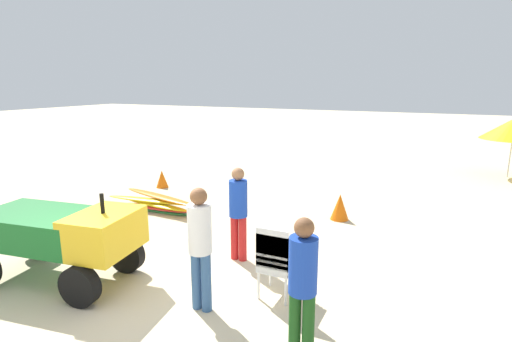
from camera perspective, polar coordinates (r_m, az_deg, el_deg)
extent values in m
plane|color=beige|center=(6.46, -17.16, -16.60)|extent=(80.00, 80.00, 0.00)
cube|color=#146023|center=(7.22, -28.36, -7.06)|extent=(1.94, 1.35, 0.50)
cube|color=gold|center=(6.43, -20.75, -8.17)|extent=(0.95, 1.20, 0.60)
cylinder|color=black|center=(6.29, -21.06, -4.33)|extent=(0.07, 0.07, 0.30)
cylinder|color=black|center=(7.09, -17.96, -11.24)|extent=(0.62, 0.27, 0.60)
cylinder|color=black|center=(6.31, -23.80, -14.78)|extent=(0.62, 0.27, 0.60)
cylinder|color=black|center=(8.20, -28.48, -8.89)|extent=(0.62, 0.27, 0.60)
cube|color=white|center=(6.01, 3.10, -13.59)|extent=(0.48, 0.48, 0.04)
cube|color=white|center=(5.74, 2.28, -12.69)|extent=(0.48, 0.04, 0.40)
cube|color=white|center=(5.97, 3.11, -12.82)|extent=(0.48, 0.48, 0.04)
cube|color=white|center=(5.70, 2.28, -11.87)|extent=(0.48, 0.04, 0.40)
cube|color=white|center=(5.93, 3.12, -12.03)|extent=(0.48, 0.48, 0.04)
cube|color=white|center=(5.67, 2.29, -11.04)|extent=(0.48, 0.04, 0.40)
cube|color=white|center=(5.90, 3.14, -11.24)|extent=(0.48, 0.48, 0.04)
cube|color=white|center=(5.63, 2.30, -10.20)|extent=(0.48, 0.04, 0.40)
cylinder|color=white|center=(6.22, 5.69, -15.04)|extent=(0.04, 0.04, 0.42)
cylinder|color=white|center=(6.36, 2.01, -14.35)|extent=(0.04, 0.04, 0.42)
cylinder|color=white|center=(5.88, 4.25, -16.79)|extent=(0.04, 0.04, 0.42)
cylinder|color=white|center=(6.02, 0.36, -16.00)|extent=(0.04, 0.04, 0.42)
ellipsoid|color=green|center=(10.15, -14.13, -5.31)|extent=(2.19, 0.31, 0.08)
ellipsoid|color=red|center=(10.00, -14.06, -5.08)|extent=(1.92, 0.36, 0.08)
ellipsoid|color=yellow|center=(9.97, -14.09, -4.65)|extent=(2.00, 0.48, 0.08)
ellipsoid|color=yellow|center=(10.04, -14.60, -4.08)|extent=(2.49, 0.57, 0.08)
ellipsoid|color=orange|center=(10.03, -13.59, -3.57)|extent=(2.49, 0.83, 0.08)
cylinder|color=#194C19|center=(4.88, 5.54, -20.81)|extent=(0.14, 0.14, 0.82)
cylinder|color=#194C19|center=(4.84, 7.45, -21.18)|extent=(0.14, 0.14, 0.82)
cylinder|color=#193FB2|center=(4.50, 6.73, -13.20)|extent=(0.32, 0.32, 0.65)
sphere|color=brown|center=(4.33, 6.88, -8.02)|extent=(0.22, 0.22, 0.22)
cylinder|color=#33598C|center=(5.77, -8.49, -15.07)|extent=(0.14, 0.14, 0.85)
cylinder|color=#33598C|center=(5.69, -7.10, -15.44)|extent=(0.14, 0.14, 0.85)
cylinder|color=white|center=(5.42, -8.04, -8.16)|extent=(0.32, 0.32, 0.67)
sphere|color=brown|center=(5.28, -8.18, -3.59)|extent=(0.23, 0.23, 0.23)
cylinder|color=red|center=(7.18, -3.07, -9.39)|extent=(0.14, 0.14, 0.81)
cylinder|color=red|center=(7.11, -1.92, -9.60)|extent=(0.14, 0.14, 0.81)
cylinder|color=#193FB2|center=(6.91, -2.55, -3.92)|extent=(0.32, 0.32, 0.64)
sphere|color=#9E6B47|center=(6.80, -2.59, -0.44)|extent=(0.22, 0.22, 0.22)
cylinder|color=beige|center=(15.51, 32.58, 2.77)|extent=(0.04, 0.04, 1.96)
cone|color=orange|center=(12.27, -13.24, -1.10)|extent=(0.36, 0.36, 0.52)
cone|color=orange|center=(9.37, 11.86, -5.01)|extent=(0.42, 0.42, 0.60)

